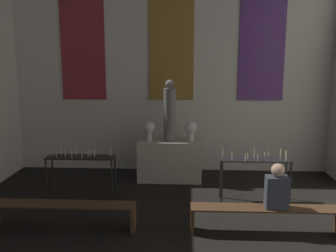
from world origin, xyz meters
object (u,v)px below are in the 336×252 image
person_seated (277,188)px  candle_rack_left (81,162)px  altar (170,161)px  statue (170,113)px  pew_back_left (62,210)px  flower_vase_left (149,128)px  pew_back_right (266,214)px  flower_vase_right (191,129)px  candle_rack_right (255,165)px

person_seated → candle_rack_left: bearing=158.8°
altar → statue: bearing=0.0°
pew_back_left → person_seated: (3.56, 0.00, 0.44)m
flower_vase_left → pew_back_right: 3.54m
altar → pew_back_right: altar is taller
flower_vase_left → candle_rack_left: bearing=-136.3°
flower_vase_left → pew_back_left: size_ratio=0.19×
flower_vase_right → person_seated: 3.01m
pew_back_right → statue: bearing=122.9°
candle_rack_left → person_seated: person_seated is taller
altar → candle_rack_right: candle_rack_right is taller
statue → candle_rack_right: bearing=-34.8°
altar → statue: size_ratio=1.05×
pew_back_right → pew_back_left: bearing=180.0°
statue → person_seated: bearing=-54.7°
flower_vase_left → person_seated: flower_vase_left is taller
statue → flower_vase_left: size_ratio=3.06×
candle_rack_right → pew_back_right: candle_rack_right is taller
person_seated → flower_vase_right: bearing=117.6°
flower_vase_left → candle_rack_right: bearing=-28.6°
flower_vase_left → flower_vase_right: bearing=0.0°
candle_rack_left → pew_back_right: size_ratio=0.56×
flower_vase_left → pew_back_right: (2.18, -2.63, -0.91)m
altar → pew_back_right: 3.14m
pew_back_left → pew_back_right: 3.40m
flower_vase_left → person_seated: (2.34, -2.63, -0.47)m
flower_vase_left → candle_rack_right: 2.61m
statue → flower_vase_left: 0.61m
flower_vase_right → candle_rack_right: size_ratio=0.33×
person_seated → flower_vase_left: bearing=131.7°
flower_vase_right → pew_back_left: size_ratio=0.19×
statue → person_seated: statue is taller
candle_rack_right → pew_back_left: size_ratio=0.56×
altar → pew_back_left: size_ratio=0.60×
pew_back_left → person_seated: bearing=0.0°
statue → candle_rack_left: statue is taller
pew_back_left → candle_rack_left: bearing=92.6°
flower_vase_left → statue: bearing=-0.0°
statue → candle_rack_right: 2.32m
flower_vase_left → candle_rack_left: size_ratio=0.33×
altar → flower_vase_right: bearing=0.0°
pew_back_right → person_seated: 0.47m
candle_rack_right → pew_back_right: size_ratio=0.56×
flower_vase_right → candle_rack_right: 1.84m
candle_rack_left → candle_rack_right: candle_rack_left is taller
altar → flower_vase_left: 0.91m
candle_rack_right → person_seated: person_seated is taller
candle_rack_left → pew_back_right: (3.47, -1.41, -0.42)m
statue → flower_vase_left: bearing=180.0°
flower_vase_left → flower_vase_right: same height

